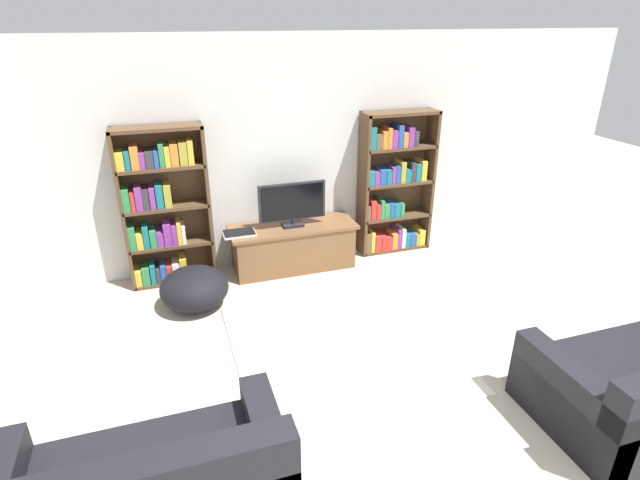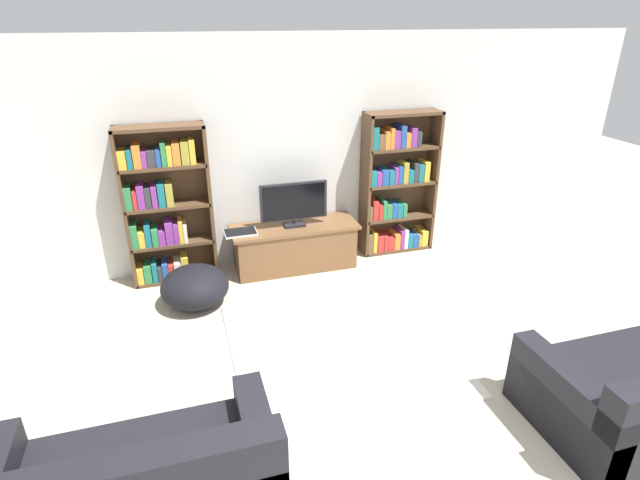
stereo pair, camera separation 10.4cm
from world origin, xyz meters
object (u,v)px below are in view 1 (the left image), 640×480
(television, at_px, (292,203))
(laptop, at_px, (239,233))
(beanbag_ottoman, at_px, (194,288))
(bookshelf_right, at_px, (393,186))
(bookshelf_left, at_px, (162,208))
(tv_stand, at_px, (293,246))

(television, distance_m, laptop, 0.68)
(laptop, distance_m, beanbag_ottoman, 0.81)
(bookshelf_right, xyz_separation_m, television, (-1.32, -0.15, -0.02))
(bookshelf_left, distance_m, tv_stand, 1.53)
(television, xyz_separation_m, laptop, (-0.63, -0.05, -0.26))
(bookshelf_left, distance_m, laptop, 0.86)
(laptop, xyz_separation_m, beanbag_ottoman, (-0.56, -0.47, -0.34))
(tv_stand, relative_size, television, 1.90)
(bookshelf_left, distance_m, bookshelf_right, 2.73)
(bookshelf_right, relative_size, television, 2.25)
(bookshelf_right, height_order, laptop, bookshelf_right)
(bookshelf_right, xyz_separation_m, laptop, (-1.95, -0.20, -0.28))
(tv_stand, distance_m, laptop, 0.69)
(bookshelf_right, height_order, television, bookshelf_right)
(bookshelf_right, distance_m, tv_stand, 1.44)
(television, bearing_deg, bookshelf_left, 173.81)
(television, distance_m, beanbag_ottoman, 1.43)
(bookshelf_right, distance_m, beanbag_ottoman, 2.68)
(laptop, bearing_deg, television, 4.54)
(tv_stand, height_order, television, television)
(bookshelf_right, bearing_deg, tv_stand, -173.75)
(bookshelf_right, xyz_separation_m, tv_stand, (-1.32, -0.14, -0.56))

